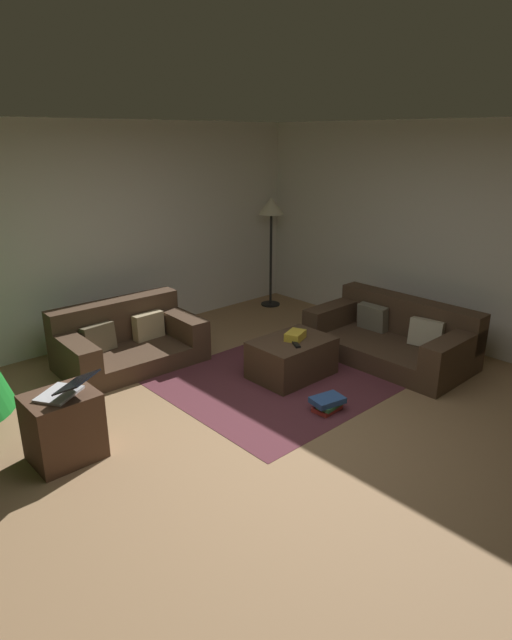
{
  "coord_description": "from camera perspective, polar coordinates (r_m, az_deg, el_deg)",
  "views": [
    {
      "loc": [
        -2.72,
        -2.78,
        2.43
      ],
      "look_at": [
        0.51,
        0.75,
        0.75
      ],
      "focal_mm": 29.72,
      "sensor_mm": 36.0,
      "label": 1
    }
  ],
  "objects": [
    {
      "name": "gift_box",
      "position": [
        5.53,
        4.25,
        -1.68
      ],
      "size": [
        0.28,
        0.23,
        0.08
      ],
      "primitive_type": "cube",
      "rotation": [
        0.0,
        0.0,
        0.36
      ],
      "color": "gold",
      "rests_on": "ottoman"
    },
    {
      "name": "couch_right",
      "position": [
        6.25,
        14.63,
        -1.78
      ],
      "size": [
        0.99,
        1.78,
        0.65
      ],
      "rotation": [
        0.0,
        0.0,
        1.58
      ],
      "color": "#473323",
      "rests_on": "ground_plane"
    },
    {
      "name": "laptop",
      "position": [
        4.29,
        -19.82,
        -7.06
      ],
      "size": [
        0.49,
        0.51,
        0.19
      ],
      "color": "silver",
      "rests_on": "side_table"
    },
    {
      "name": "rear_partition",
      "position": [
        6.61,
        -17.74,
        8.6
      ],
      "size": [
        6.4,
        0.12,
        2.6
      ],
      "primitive_type": "cube",
      "color": "silver",
      "rests_on": "ground_plane"
    },
    {
      "name": "area_rug",
      "position": [
        5.69,
        3.83,
        -5.94
      ],
      "size": [
        2.6,
        2.0,
        0.01
      ],
      "primitive_type": "cube",
      "color": "#582931",
      "rests_on": "ground_plane"
    },
    {
      "name": "corner_partition",
      "position": [
        6.58,
        22.04,
        8.07
      ],
      "size": [
        0.12,
        6.4,
        2.6
      ],
      "primitive_type": "cube",
      "color": "silver",
      "rests_on": "ground_plane"
    },
    {
      "name": "corner_lamp",
      "position": [
        7.69,
        1.65,
        11.33
      ],
      "size": [
        0.36,
        0.36,
        1.6
      ],
      "color": "black",
      "rests_on": "ground_plane"
    },
    {
      "name": "ottoman",
      "position": [
        5.61,
        3.88,
        -4.09
      ],
      "size": [
        0.84,
        0.59,
        0.41
      ],
      "primitive_type": "cube",
      "color": "#473323",
      "rests_on": "ground_plane"
    },
    {
      "name": "couch_left",
      "position": [
        6.09,
        -13.8,
        -2.18
      ],
      "size": [
        1.55,
        0.97,
        0.67
      ],
      "rotation": [
        0.0,
        0.0,
        3.1
      ],
      "color": "#473323",
      "rests_on": "ground_plane"
    },
    {
      "name": "side_table",
      "position": [
        4.47,
        -20.01,
        -10.75
      ],
      "size": [
        0.52,
        0.44,
        0.55
      ],
      "primitive_type": "cube",
      "color": "#4C3323",
      "rests_on": "ground_plane"
    },
    {
      "name": "book_stack",
      "position": [
        5.01,
        7.76,
        -8.91
      ],
      "size": [
        0.33,
        0.26,
        0.14
      ],
      "color": "#B7332D",
      "rests_on": "ground_plane"
    },
    {
      "name": "ground_plane",
      "position": [
        4.59,
        1.64,
        -12.68
      ],
      "size": [
        6.4,
        6.4,
        0.0
      ],
      "primitive_type": "plane",
      "color": "#93704C"
    },
    {
      "name": "tv_remote",
      "position": [
        5.39,
        4.33,
        -2.63
      ],
      "size": [
        0.12,
        0.16,
        0.02
      ],
      "primitive_type": "cube",
      "rotation": [
        0.0,
        0.0,
        -0.51
      ],
      "color": "black",
      "rests_on": "ottoman"
    }
  ]
}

